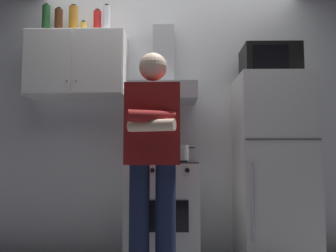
{
  "coord_description": "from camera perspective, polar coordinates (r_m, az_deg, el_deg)",
  "views": [
    {
      "loc": [
        0.05,
        -2.72,
        0.9
      ],
      "look_at": [
        0.0,
        0.0,
        1.15
      ],
      "focal_mm": 36.45,
      "sensor_mm": 36.0,
      "label": 1
    }
  ],
  "objects": [
    {
      "name": "person_standing",
      "position": [
        2.37,
        -2.59,
        -5.25
      ],
      "size": [
        0.38,
        0.33,
        1.64
      ],
      "color": "#192342",
      "rests_on": "ground_plane"
    },
    {
      "name": "cooking_pot",
      "position": [
        2.85,
        1.66,
        -4.48
      ],
      "size": [
        0.28,
        0.18,
        0.13
      ],
      "color": "#B7BABF",
      "rests_on": "stove_oven"
    },
    {
      "name": "refrigerator",
      "position": [
        3.09,
        17.15,
        -6.87
      ],
      "size": [
        0.6,
        0.62,
        1.6
      ],
      "color": "silver",
      "rests_on": "ground_plane"
    },
    {
      "name": "bottle_vodka_clear",
      "position": [
        3.43,
        -10.25,
        16.98
      ],
      "size": [
        0.07,
        0.07,
        0.3
      ],
      "color": "silver",
      "rests_on": "upper_cabinet"
    },
    {
      "name": "bottle_rum_dark",
      "position": [
        3.55,
        -17.83,
        16.18
      ],
      "size": [
        0.08,
        0.08,
        0.27
      ],
      "color": "#47230F",
      "rests_on": "upper_cabinet"
    },
    {
      "name": "bottle_spice_jar",
      "position": [
        3.41,
        -13.96,
        15.61
      ],
      "size": [
        0.05,
        0.05,
        0.13
      ],
      "color": "gold",
      "rests_on": "upper_cabinet"
    },
    {
      "name": "upper_cabinet",
      "position": [
        3.33,
        -14.88,
        9.72
      ],
      "size": [
        0.9,
        0.37,
        0.6
      ],
      "color": "white"
    },
    {
      "name": "stove_oven",
      "position": [
        3.01,
        -0.89,
        -14.19
      ],
      "size": [
        0.6,
        0.62,
        0.87
      ],
      "color": "white",
      "rests_on": "ground_plane"
    },
    {
      "name": "bottle_liquor_amber",
      "position": [
        3.46,
        -15.55,
        16.71
      ],
      "size": [
        0.08,
        0.08,
        0.28
      ],
      "color": "#B7721E",
      "rests_on": "upper_cabinet"
    },
    {
      "name": "bottle_wine_green",
      "position": [
        3.59,
        -19.74,
        16.28
      ],
      "size": [
        0.07,
        0.07,
        0.31
      ],
      "color": "#19471E",
      "rests_on": "upper_cabinet"
    },
    {
      "name": "bottle_soda_red",
      "position": [
        3.44,
        -11.74,
        16.52
      ],
      "size": [
        0.07,
        0.07,
        0.25
      ],
      "color": "red",
      "rests_on": "upper_cabinet"
    },
    {
      "name": "range_hood",
      "position": [
        3.17,
        -0.78,
        7.46
      ],
      "size": [
        0.6,
        0.44,
        0.75
      ],
      "color": "#B7BABF"
    },
    {
      "name": "microwave",
      "position": [
        3.22,
        16.6,
        10.12
      ],
      "size": [
        0.48,
        0.37,
        0.28
      ],
      "color": "black",
      "rests_on": "refrigerator"
    },
    {
      "name": "back_wall_tiled",
      "position": [
        3.35,
        0.19,
        2.49
      ],
      "size": [
        4.8,
        0.1,
        2.7
      ],
      "primitive_type": "cube",
      "color": "white",
      "rests_on": "ground_plane"
    }
  ]
}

